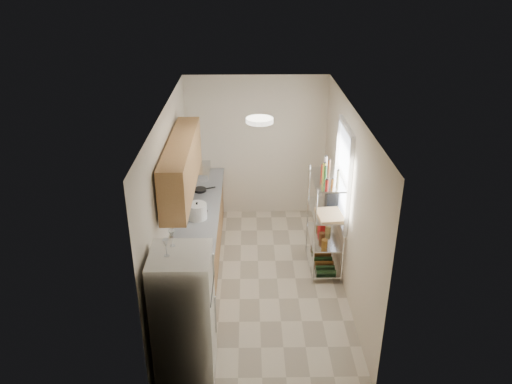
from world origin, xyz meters
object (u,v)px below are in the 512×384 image
frying_pan_large (191,208)px  espresso_machine (332,192)px  cutting_board (330,215)px  refrigerator (184,314)px  rice_cooker (197,211)px

frying_pan_large → espresso_machine: espresso_machine is taller
cutting_board → frying_pan_large: bearing=167.3°
espresso_machine → cutting_board: bearing=-99.5°
espresso_machine → refrigerator: bearing=-128.5°
rice_cooker → espresso_machine: 2.06m
rice_cooker → cutting_board: bearing=-5.0°
refrigerator → rice_cooker: 2.07m
refrigerator → rice_cooker: bearing=90.8°
frying_pan_large → refrigerator: bearing=-63.6°
rice_cooker → frying_pan_large: (-0.12, 0.29, -0.10)m
frying_pan_large → espresso_machine: size_ratio=0.79×
cutting_board → espresso_machine: 0.52m
frying_pan_large → espresso_machine: 2.16m
frying_pan_large → cutting_board: cutting_board is taller
refrigerator → cutting_board: bearing=44.8°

